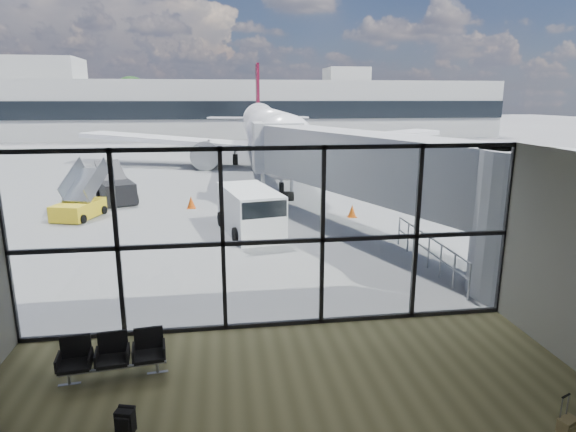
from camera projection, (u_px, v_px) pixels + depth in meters
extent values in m
plane|color=slate|center=(231.00, 153.00, 50.52)|extent=(220.00, 220.00, 0.00)
cube|color=brown|center=(300.00, 432.00, 8.21)|extent=(12.00, 8.00, 0.01)
cube|color=silver|center=(302.00, 171.00, 7.14)|extent=(12.00, 8.00, 0.02)
cube|color=white|center=(273.00, 240.00, 11.52)|extent=(12.00, 0.04, 4.50)
cube|color=black|center=(274.00, 324.00, 12.04)|extent=(12.00, 0.12, 0.10)
cube|color=black|center=(273.00, 242.00, 11.53)|extent=(12.00, 0.12, 0.10)
cube|color=black|center=(273.00, 148.00, 11.00)|extent=(12.00, 0.12, 0.10)
cube|color=black|center=(6.00, 251.00, 10.70)|extent=(0.10, 0.12, 4.50)
cube|color=black|center=(117.00, 246.00, 11.03)|extent=(0.10, 0.12, 4.50)
cube|color=black|center=(223.00, 242.00, 11.35)|extent=(0.10, 0.12, 4.50)
cube|color=black|center=(322.00, 238.00, 11.68)|extent=(0.10, 0.12, 4.50)
cube|color=black|center=(416.00, 234.00, 12.01)|extent=(0.10, 0.12, 4.50)
cube|color=black|center=(505.00, 230.00, 12.34)|extent=(0.10, 0.12, 4.50)
cylinder|color=#929496|center=(524.00, 224.00, 13.50)|extent=(2.80, 2.80, 4.20)
cube|color=#929496|center=(362.00, 162.00, 19.66)|extent=(7.45, 14.81, 2.40)
cube|color=#929496|center=(277.00, 147.00, 26.02)|extent=(2.60, 2.20, 2.60)
cylinder|color=gray|center=(263.00, 185.00, 26.41)|extent=(0.20, 0.20, 1.80)
cylinder|color=gray|center=(292.00, 185.00, 26.63)|extent=(0.20, 0.20, 1.80)
cylinder|color=black|center=(277.00, 196.00, 26.68)|extent=(1.80, 0.56, 0.56)
cylinder|color=gray|center=(469.00, 282.00, 13.46)|extent=(0.06, 0.06, 1.10)
cylinder|color=gray|center=(454.00, 271.00, 14.33)|extent=(0.06, 0.06, 1.10)
cylinder|color=gray|center=(440.00, 261.00, 15.19)|extent=(0.06, 0.06, 1.10)
cylinder|color=gray|center=(428.00, 252.00, 16.06)|extent=(0.06, 0.06, 1.10)
cylinder|color=gray|center=(418.00, 244.00, 16.92)|extent=(0.06, 0.06, 1.10)
cylinder|color=gray|center=(408.00, 237.00, 17.79)|extent=(0.06, 0.06, 1.10)
cylinder|color=gray|center=(399.00, 231.00, 18.65)|extent=(0.06, 0.06, 1.10)
cylinder|color=gray|center=(429.00, 237.00, 15.93)|extent=(0.06, 5.40, 0.06)
cylinder|color=gray|center=(428.00, 251.00, 16.04)|extent=(0.06, 5.40, 0.06)
cube|color=#ABACA7|center=(226.00, 109.00, 70.72)|extent=(80.00, 12.00, 8.00)
cube|color=black|center=(227.00, 110.00, 64.85)|extent=(80.00, 0.20, 2.40)
cube|color=#ABACA7|center=(42.00, 69.00, 65.98)|extent=(10.00, 8.00, 3.00)
cube|color=#ABACA7|center=(346.00, 75.00, 72.00)|extent=(6.00, 6.00, 2.00)
cylinder|color=#382619|center=(16.00, 123.00, 76.35)|extent=(0.50, 0.50, 3.42)
sphere|color=black|center=(13.00, 96.00, 75.36)|extent=(6.27, 6.27, 6.27)
cylinder|color=#382619|center=(57.00, 125.00, 77.26)|extent=(0.50, 0.50, 2.70)
sphere|color=black|center=(54.00, 104.00, 76.48)|extent=(4.95, 4.95, 4.95)
cylinder|color=#382619|center=(95.00, 124.00, 78.04)|extent=(0.50, 0.50, 3.06)
sphere|color=black|center=(93.00, 100.00, 77.15)|extent=(5.61, 5.61, 5.61)
cylinder|color=#382619|center=(134.00, 122.00, 78.82)|extent=(0.50, 0.50, 3.42)
sphere|color=black|center=(132.00, 96.00, 77.83)|extent=(6.27, 6.27, 6.27)
cube|color=gray|center=(114.00, 368.00, 9.72)|extent=(2.07, 0.31, 0.04)
cube|color=black|center=(75.00, 365.00, 9.51)|extent=(0.64, 0.61, 0.08)
cube|color=black|center=(76.00, 347.00, 9.70)|extent=(0.59, 0.13, 0.52)
cube|color=black|center=(113.00, 360.00, 9.68)|extent=(0.64, 0.61, 0.08)
cube|color=black|center=(113.00, 343.00, 9.87)|extent=(0.59, 0.13, 0.52)
cube|color=black|center=(149.00, 356.00, 9.85)|extent=(0.64, 0.61, 0.08)
cube|color=black|center=(149.00, 339.00, 10.04)|extent=(0.59, 0.13, 0.52)
cylinder|color=gray|center=(69.00, 379.00, 9.54)|extent=(0.06, 0.06, 0.24)
cylinder|color=gray|center=(157.00, 368.00, 9.96)|extent=(0.06, 0.06, 0.24)
cube|color=black|center=(125.00, 421.00, 8.16)|extent=(0.35, 0.27, 0.42)
cube|color=black|center=(122.00, 426.00, 8.05)|extent=(0.26, 0.12, 0.29)
cylinder|color=black|center=(127.00, 407.00, 8.20)|extent=(0.30, 0.15, 0.08)
cube|color=olive|center=(566.00, 432.00, 7.83)|extent=(0.38, 0.31, 0.49)
cylinder|color=gray|center=(561.00, 408.00, 7.76)|extent=(0.02, 0.02, 0.41)
cylinder|color=gray|center=(568.00, 405.00, 7.85)|extent=(0.02, 0.02, 0.41)
cube|color=black|center=(566.00, 396.00, 7.76)|extent=(0.21, 0.11, 0.02)
cylinder|color=white|center=(267.00, 130.00, 40.57)|extent=(4.69, 29.63, 3.64)
sphere|color=white|center=(285.00, 147.00, 26.31)|extent=(3.64, 3.64, 3.64)
cone|color=white|center=(258.00, 118.00, 57.13)|extent=(3.85, 6.03, 3.64)
cube|color=black|center=(284.00, 137.00, 26.76)|extent=(2.21, 1.26, 0.49)
cube|color=white|center=(169.00, 140.00, 40.86)|extent=(15.01, 8.20, 1.17)
cylinder|color=black|center=(206.00, 154.00, 39.52)|extent=(2.18, 3.42, 2.07)
cube|color=white|center=(231.00, 118.00, 56.31)|extent=(5.68, 3.03, 0.18)
cube|color=white|center=(361.00, 138.00, 42.58)|extent=(15.11, 7.28, 1.17)
cylinder|color=black|center=(329.00, 152.00, 40.58)|extent=(2.18, 3.42, 2.07)
cube|color=white|center=(285.00, 117.00, 56.95)|extent=(5.64, 2.68, 0.18)
cube|color=#5C0D22|center=(258.00, 90.00, 56.36)|extent=(0.43, 3.75, 5.90)
cylinder|color=gray|center=(281.00, 182.00, 28.75)|extent=(0.20, 0.20, 1.38)
cylinder|color=black|center=(281.00, 188.00, 28.83)|extent=(0.27, 0.70, 0.69)
cylinder|color=black|center=(235.00, 159.00, 41.36)|extent=(0.48, 0.96, 0.94)
cylinder|color=black|center=(299.00, 159.00, 41.92)|extent=(0.48, 0.96, 0.94)
cube|color=white|center=(250.00, 211.00, 20.26)|extent=(2.71, 4.61, 1.88)
cube|color=black|center=(260.00, 207.00, 18.68)|extent=(1.98, 1.46, 0.66)
cylinder|color=black|center=(236.00, 235.00, 18.81)|extent=(0.36, 0.69, 0.66)
cylinder|color=black|center=(282.00, 231.00, 19.42)|extent=(0.36, 0.69, 0.66)
cylinder|color=black|center=(221.00, 219.00, 21.39)|extent=(0.36, 0.69, 0.66)
cylinder|color=black|center=(262.00, 216.00, 22.00)|extent=(0.36, 0.69, 0.66)
cube|color=black|center=(116.00, 191.00, 26.39)|extent=(2.65, 3.68, 1.11)
cube|color=black|center=(111.00, 173.00, 27.32)|extent=(2.24, 3.07, 1.15)
cylinder|color=black|center=(105.00, 202.00, 25.15)|extent=(0.41, 0.60, 0.56)
cylinder|color=black|center=(136.00, 199.00, 25.89)|extent=(0.41, 0.60, 0.56)
cylinder|color=black|center=(99.00, 195.00, 27.05)|extent=(0.41, 0.60, 0.56)
cylinder|color=black|center=(127.00, 192.00, 27.78)|extent=(0.41, 0.60, 0.56)
cube|color=yellow|center=(79.00, 209.00, 22.83)|extent=(2.14, 2.89, 0.74)
cube|color=gray|center=(85.00, 185.00, 23.29)|extent=(1.83, 2.37, 1.36)
cylinder|color=black|center=(53.00, 218.00, 22.10)|extent=(0.29, 0.44, 0.41)
cylinder|color=black|center=(83.00, 219.00, 21.89)|extent=(0.29, 0.44, 0.41)
cylinder|color=black|center=(76.00, 209.00, 23.87)|extent=(0.29, 0.44, 0.41)
cylinder|color=black|center=(104.00, 210.00, 23.66)|extent=(0.29, 0.44, 0.41)
cube|color=#D64D0B|center=(191.00, 208.00, 24.98)|extent=(0.45, 0.45, 0.03)
cone|color=#D64D0B|center=(191.00, 202.00, 24.90)|extent=(0.43, 0.43, 0.64)
cube|color=#CF510A|center=(352.00, 217.00, 23.12)|extent=(0.42, 0.42, 0.03)
cone|color=#CF510A|center=(352.00, 211.00, 23.05)|extent=(0.40, 0.40, 0.60)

